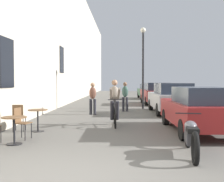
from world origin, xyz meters
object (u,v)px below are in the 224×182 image
parked_car_second (171,98)px  parked_car_fourth (148,91)px  street_lamp (143,57)px  cafe_chair_mid_toward_street (19,116)px  pedestrian_near (93,97)px  cafe_chair_near_toward_wall (21,121)px  parked_motorcycle (191,136)px  cafe_table_mid (38,116)px  cyclist_on_bicycle (115,104)px  pedestrian_mid (125,95)px  parked_car_third (156,93)px  parked_car_nearest (198,109)px  cafe_table_near (14,124)px

parked_car_second → parked_car_fourth: size_ratio=1.07×
street_lamp → cafe_chair_mid_toward_street: bearing=-121.1°
pedestrian_near → parked_car_fourth: size_ratio=0.39×
cafe_chair_near_toward_wall → parked_motorcycle: bearing=-18.6°
cafe_chair_mid_toward_street → street_lamp: (4.67, 7.75, 2.59)m
cafe_table_mid → cafe_chair_mid_toward_street: size_ratio=0.81×
cafe_chair_mid_toward_street → cyclist_on_bicycle: 3.42m
pedestrian_mid → parked_car_second: pedestrian_mid is taller
cafe_chair_near_toward_wall → street_lamp: (4.18, 8.86, 2.59)m
parked_car_third → parked_motorcycle: size_ratio=2.08×
parked_car_fourth → parked_motorcycle: (-1.00, -19.98, -0.35)m
cafe_chair_mid_toward_street → pedestrian_near: (1.94, 4.67, 0.38)m
pedestrian_mid → parked_car_nearest: size_ratio=0.39×
parked_car_nearest → parked_car_second: 5.25m
cafe_table_near → parked_motorcycle: 4.44m
street_lamp → parked_motorcycle: (0.26, -10.35, -2.70)m
cafe_table_mid → cyclist_on_bicycle: (2.50, 1.33, 0.29)m
parked_car_second → pedestrian_mid: bearing=159.8°
cyclist_on_bicycle → parked_car_second: size_ratio=0.40×
pedestrian_near → parked_motorcycle: pedestrian_near is taller
parked_car_fourth → parked_car_nearest: bearing=-90.3°
cafe_chair_near_toward_wall → cafe_table_near: bearing=-83.7°
parked_car_second → parked_motorcycle: 8.03m
parked_car_nearest → cyclist_on_bicycle: bearing=154.5°
cafe_chair_near_toward_wall → cafe_chair_mid_toward_street: 1.21m
street_lamp → parked_car_fourth: 10.00m
parked_motorcycle → cafe_table_mid: bearing=148.2°
cafe_table_near → parked_car_third: (5.31, 12.89, 0.29)m
pedestrian_near → parked_car_third: bearing=58.6°
cafe_chair_near_toward_wall → cafe_table_mid: 1.19m
cafe_table_mid → cyclist_on_bicycle: size_ratio=0.41×
parked_motorcycle → cafe_chair_mid_toward_street: bearing=152.1°
pedestrian_near → parked_car_nearest: size_ratio=0.38×
pedestrian_mid → street_lamp: bearing=54.0°
cafe_table_near → parked_car_fourth: (5.36, 19.15, 0.23)m
cyclist_on_bicycle → parked_motorcycle: 4.42m
pedestrian_near → parked_car_fourth: bearing=72.6°
parked_car_third → parked_motorcycle: bearing=-93.9°
cafe_chair_near_toward_wall → cafe_chair_mid_toward_street: same height
cyclist_on_bicycle → parked_car_fourth: 16.22m
parked_car_second → cafe_chair_mid_toward_street: bearing=-137.8°
parked_car_nearest → pedestrian_mid: bearing=110.4°
pedestrian_mid → cafe_table_mid: bearing=-115.7°
parked_car_third → cafe_table_mid: bearing=-115.5°
street_lamp → cyclist_on_bicycle: bearing=-103.8°
cafe_table_near → parked_motorcycle: bearing=-10.7°
cyclist_on_bicycle → street_lamp: size_ratio=0.36×
parked_car_second → parked_car_nearest: bearing=-90.7°
cafe_chair_mid_toward_street → parked_car_fourth: bearing=71.2°
cafe_table_mid → parked_motorcycle: bearing=-31.8°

